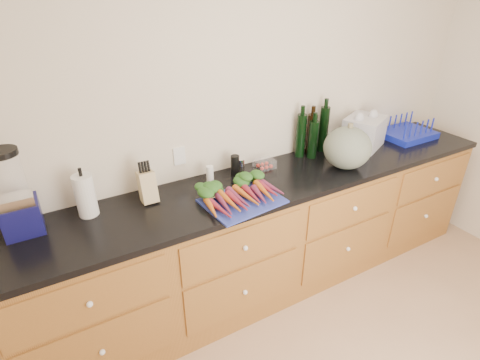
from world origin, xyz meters
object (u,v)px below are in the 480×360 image
knife_block (148,187)px  squash (347,148)px  carrots (239,193)px  blender_appliance (15,198)px  paper_towel (85,196)px  tomato_box (264,164)px  cutting_board (242,201)px  dish_rack (407,132)px

knife_block → squash: bearing=-10.0°
carrots → blender_appliance: size_ratio=0.98×
carrots → squash: 0.90m
paper_towel → tomato_box: paper_towel is taller
cutting_board → dish_rack: size_ratio=1.07×
squash → knife_block: bearing=170.0°
carrots → knife_block: size_ratio=2.46×
tomato_box → dish_rack: (1.41, -0.09, 0.01)m
blender_appliance → carrots: bearing=-13.0°
knife_block → cutting_board: bearing=-31.3°
carrots → tomato_box: bearing=37.2°
tomato_box → dish_rack: size_ratio=0.32×
knife_block → tomato_box: knife_block is taller
carrots → dish_rack: bearing=6.2°
cutting_board → knife_block: 0.59m
paper_towel → dish_rack: 2.63m
blender_appliance → cutting_board: bearing=-15.1°
carrots → blender_appliance: blender_appliance is taller
cutting_board → dish_rack: 1.80m
carrots → knife_block: bearing=152.8°
carrots → paper_towel: bearing=162.0°
blender_appliance → squash: bearing=-7.2°
tomato_box → dish_rack: bearing=-3.7°
paper_towel → dish_rack: size_ratio=0.58×
knife_block → dish_rack: 2.28m
squash → paper_towel: 1.76m
carrots → dish_rack: size_ratio=1.09×
blender_appliance → paper_towel: 0.34m
carrots → squash: size_ratio=1.40×
cutting_board → carrots: carrots is taller
carrots → dish_rack: (1.79, 0.19, 0.00)m
cutting_board → squash: 0.91m
carrots → tomato_box: size_ratio=3.39×
knife_block → tomato_box: bearing=2.0°
squash → blender_appliance: blender_appliance is taller
cutting_board → tomato_box: (0.37, 0.33, 0.03)m
tomato_box → dish_rack: dish_rack is taller
tomato_box → squash: bearing=-27.9°
tomato_box → carrots: bearing=-142.8°
blender_appliance → knife_block: 0.69m
knife_block → blender_appliance: bearing=178.5°
cutting_board → paper_towel: bearing=159.3°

